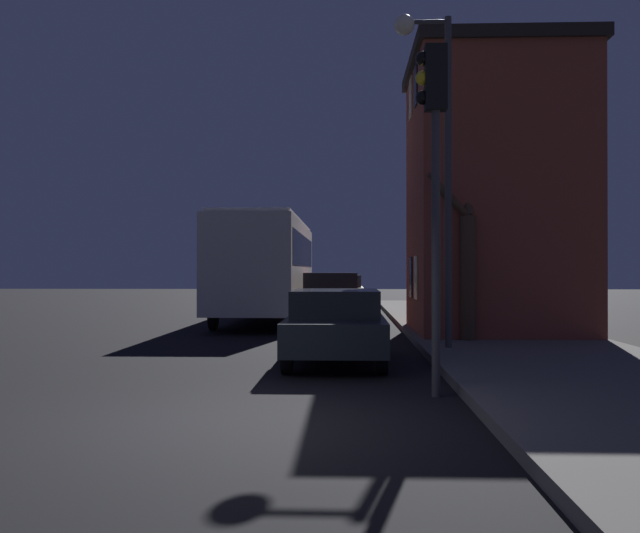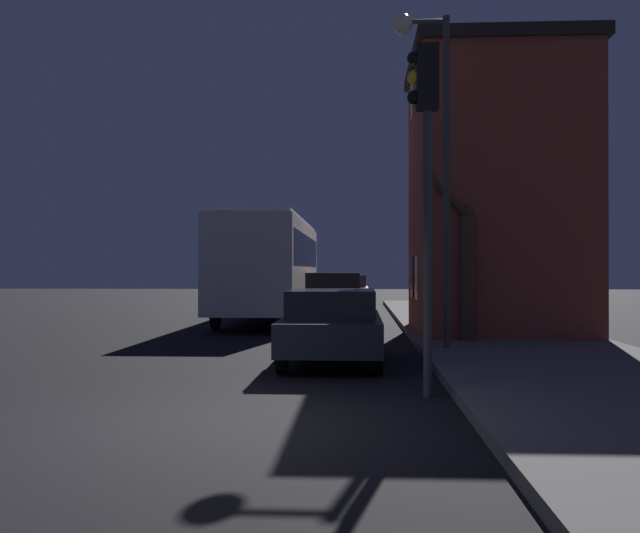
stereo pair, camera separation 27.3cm
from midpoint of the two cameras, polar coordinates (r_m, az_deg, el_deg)
name	(u,v)px [view 1 (the left image)]	position (r m, az deg, el deg)	size (l,w,h in m)	color
ground_plane	(216,423)	(8.36, -9.27, -12.29)	(120.00, 120.00, 0.00)	black
brick_building	(493,193)	(19.29, 13.31, 5.75)	(4.40, 5.10, 7.21)	brown
streetlamp	(432,120)	(15.10, 8.40, 11.52)	(1.18, 0.43, 6.86)	#38383A
traffic_light	(434,146)	(10.04, 8.30, 9.49)	(0.43, 0.24, 4.84)	#38383A
bare_tree	(467,250)	(16.62, 11.25, 1.33)	(1.79, 1.74, 4.14)	#473323
bus	(267,261)	(24.39, -4.59, 0.41)	(2.55, 10.75, 3.44)	beige
car_near_lane	(336,324)	(13.33, 0.69, -4.64)	(1.77, 4.37, 1.38)	black
car_mid_lane	(331,298)	(22.83, 0.56, -2.52)	(1.87, 4.76, 1.67)	#B21E19
car_far_lane	(344,292)	(31.26, 1.64, -2.03)	(1.71, 4.46, 1.55)	beige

